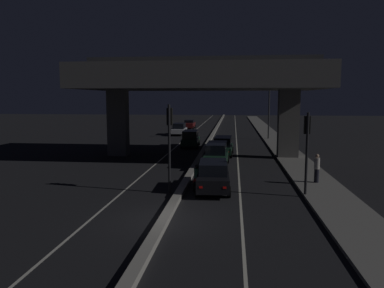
{
  "coord_description": "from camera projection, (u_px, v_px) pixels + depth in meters",
  "views": [
    {
      "loc": [
        2.88,
        -15.5,
        5.3
      ],
      "look_at": [
        -0.67,
        16.52,
        1.31
      ],
      "focal_mm": 35.0,
      "sensor_mm": 36.0,
      "label": 1
    }
  ],
  "objects": [
    {
      "name": "elevated_overpass",
      "position": [
        201.0,
        80.0,
        32.99
      ],
      "size": [
        20.72,
        11.32,
        8.92
      ],
      "color": "#5B5956",
      "rests_on": "ground_plane"
    },
    {
      "name": "lane_line_right_inner",
      "position": [
        236.0,
        137.0,
        50.42
      ],
      "size": [
        0.12,
        126.0,
        0.0
      ],
      "primitive_type": "cube",
      "color": "beige",
      "rests_on": "ground_plane"
    },
    {
      "name": "ground_plane",
      "position": [
        166.0,
        220.0,
        16.26
      ],
      "size": [
        200.0,
        200.0,
        0.0
      ],
      "primitive_type": "plane",
      "color": "black"
    },
    {
      "name": "car_black_lead",
      "position": [
        213.0,
        176.0,
        21.37
      ],
      "size": [
        2.06,
        4.52,
        1.7
      ],
      "rotation": [
        0.0,
        0.0,
        1.62
      ],
      "color": "black",
      "rests_on": "ground_plane"
    },
    {
      "name": "pedestrian_on_sidewalk",
      "position": [
        317.0,
        168.0,
        22.77
      ],
      "size": [
        0.33,
        0.33,
        1.75
      ],
      "color": "black",
      "rests_on": "sidewalk_right"
    },
    {
      "name": "traffic_light_right_of_median",
      "position": [
        307.0,
        139.0,
        19.84
      ],
      "size": [
        0.3,
        0.49,
        4.54
      ],
      "color": "black",
      "rests_on": "ground_plane"
    },
    {
      "name": "car_dark_green_second",
      "position": [
        217.0,
        154.0,
        28.93
      ],
      "size": [
        1.91,
        4.84,
        1.83
      ],
      "rotation": [
        0.0,
        0.0,
        1.55
      ],
      "color": "black",
      "rests_on": "ground_plane"
    },
    {
      "name": "sidewalk_right",
      "position": [
        278.0,
        143.0,
        42.99
      ],
      "size": [
        2.7,
        126.0,
        0.15
      ],
      "primitive_type": "cube",
      "color": "slate",
      "rests_on": "ground_plane"
    },
    {
      "name": "car_dark_green_lead_oncoming",
      "position": [
        191.0,
        138.0,
        40.39
      ],
      "size": [
        1.98,
        4.37,
        1.8
      ],
      "rotation": [
        0.0,
        0.0,
        -1.54
      ],
      "color": "black",
      "rests_on": "ground_plane"
    },
    {
      "name": "street_lamp",
      "position": [
        267.0,
        99.0,
        47.02
      ],
      "size": [
        2.3,
        0.32,
        8.73
      ],
      "color": "#2D2D30",
      "rests_on": "ground_plane"
    },
    {
      "name": "motorcycle_red_filtering_near",
      "position": [
        197.0,
        179.0,
        21.63
      ],
      "size": [
        0.34,
        1.83,
        1.48
      ],
      "rotation": [
        0.0,
        0.0,
        1.5
      ],
      "color": "black",
      "rests_on": "ground_plane"
    },
    {
      "name": "traffic_light_left_of_median",
      "position": [
        169.0,
        133.0,
        20.61
      ],
      "size": [
        0.3,
        0.49,
        4.95
      ],
      "color": "black",
      "rests_on": "ground_plane"
    },
    {
      "name": "lane_line_left_inner",
      "position": [
        188.0,
        137.0,
        51.14
      ],
      "size": [
        0.12,
        126.0,
        0.0
      ],
      "primitive_type": "cube",
      "color": "beige",
      "rests_on": "ground_plane"
    },
    {
      "name": "car_dark_red_third_oncoming",
      "position": [
        189.0,
        124.0,
        64.21
      ],
      "size": [
        1.88,
        4.56,
        1.5
      ],
      "rotation": [
        0.0,
        0.0,
        -1.57
      ],
      "color": "#591414",
      "rests_on": "ground_plane"
    },
    {
      "name": "car_dark_green_third",
      "position": [
        223.0,
        146.0,
        34.42
      ],
      "size": [
        1.96,
        4.25,
        1.74
      ],
      "rotation": [
        0.0,
        0.0,
        1.53
      ],
      "color": "black",
      "rests_on": "ground_plane"
    },
    {
      "name": "median_divider",
      "position": [
        212.0,
        136.0,
        50.76
      ],
      "size": [
        0.44,
        126.0,
        0.26
      ],
      "primitive_type": "cube",
      "color": "gray",
      "rests_on": "ground_plane"
    },
    {
      "name": "car_white_second_oncoming",
      "position": [
        179.0,
        129.0,
        53.66
      ],
      "size": [
        1.98,
        4.71,
        1.68
      ],
      "rotation": [
        0.0,
        0.0,
        -1.55
      ],
      "color": "silver",
      "rests_on": "ground_plane"
    }
  ]
}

